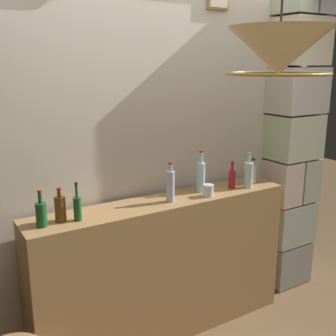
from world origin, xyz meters
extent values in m
cube|color=beige|center=(0.00, 1.10, 1.41)|extent=(3.25, 0.08, 2.82)
cube|color=gray|center=(1.35, 0.94, 0.20)|extent=(0.41, 0.36, 0.38)
cube|color=#9EA694|center=(1.35, 0.94, 0.59)|extent=(0.43, 0.36, 0.38)
cube|color=#C5AE98|center=(1.24, 0.94, 0.99)|extent=(0.22, 0.36, 0.38)
cube|color=#A1A68D|center=(1.47, 0.94, 0.99)|extent=(0.21, 0.36, 0.38)
cube|color=#ACB791|center=(1.35, 0.94, 1.38)|extent=(0.45, 0.36, 0.38)
cube|color=#B1AB9E|center=(1.35, 0.94, 1.78)|extent=(0.47, 0.36, 0.38)
cube|color=beige|center=(1.35, 0.94, 2.17)|extent=(0.42, 0.36, 0.38)
cube|color=#9E7547|center=(0.00, 0.85, 0.53)|extent=(1.98, 0.35, 1.06)
cylinder|color=silver|center=(0.03, 0.81, 1.17)|extent=(0.06, 0.06, 0.22)
cylinder|color=silver|center=(0.03, 0.81, 1.30)|extent=(0.03, 0.03, 0.05)
cylinder|color=maroon|center=(0.03, 0.81, 1.34)|extent=(0.03, 0.03, 0.01)
cylinder|color=#A5D7E0|center=(0.34, 0.89, 1.17)|extent=(0.06, 0.06, 0.22)
cylinder|color=#A5D7E0|center=(0.34, 0.89, 1.32)|extent=(0.03, 0.03, 0.08)
cylinder|color=maroon|center=(0.34, 0.89, 1.37)|extent=(0.03, 0.03, 0.01)
cylinder|color=#AAD1C6|center=(0.72, 0.78, 1.16)|extent=(0.07, 0.07, 0.20)
cylinder|color=#AAD1C6|center=(0.72, 0.78, 1.29)|extent=(0.02, 0.02, 0.07)
cylinder|color=#B7932D|center=(0.72, 0.78, 1.33)|extent=(0.03, 0.03, 0.01)
cylinder|color=#1A5123|center=(-0.65, 0.81, 1.13)|extent=(0.05, 0.05, 0.15)
cylinder|color=#1A5123|center=(-0.65, 0.81, 1.25)|extent=(0.02, 0.02, 0.08)
cylinder|color=black|center=(-0.65, 0.81, 1.30)|extent=(0.02, 0.02, 0.01)
cylinder|color=maroon|center=(0.60, 0.83, 1.13)|extent=(0.05, 0.05, 0.15)
cylinder|color=maroon|center=(0.60, 0.83, 1.23)|extent=(0.02, 0.02, 0.06)
cylinder|color=maroon|center=(0.60, 0.83, 1.27)|extent=(0.02, 0.02, 0.01)
cylinder|color=#195323|center=(-0.86, 0.82, 1.13)|extent=(0.07, 0.07, 0.15)
cylinder|color=#195323|center=(-0.86, 0.82, 1.24)|extent=(0.02, 0.02, 0.07)
cylinder|color=maroon|center=(-0.86, 0.82, 1.28)|extent=(0.03, 0.03, 0.01)
cylinder|color=brown|center=(-0.74, 0.85, 1.14)|extent=(0.07, 0.07, 0.16)
cylinder|color=brown|center=(-0.74, 0.85, 1.24)|extent=(0.03, 0.03, 0.05)
cylinder|color=maroon|center=(-0.74, 0.85, 1.27)|extent=(0.03, 0.03, 0.01)
cylinder|color=silver|center=(0.84, 0.85, 1.13)|extent=(0.06, 0.06, 0.15)
cylinder|color=silver|center=(0.84, 0.85, 1.22)|extent=(0.02, 0.02, 0.04)
cylinder|color=black|center=(0.84, 0.85, 1.25)|extent=(0.03, 0.03, 0.01)
cylinder|color=silver|center=(0.33, 0.77, 1.10)|extent=(0.08, 0.08, 0.09)
cone|color=beige|center=(0.18, 0.02, 2.06)|extent=(0.53, 0.53, 0.24)
torus|color=#AD8433|center=(0.18, 0.02, 1.95)|extent=(0.53, 0.53, 0.02)
camera|label=1|loc=(-1.42, -1.52, 2.01)|focal=43.93mm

